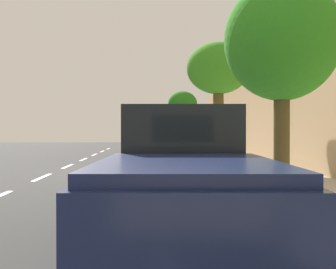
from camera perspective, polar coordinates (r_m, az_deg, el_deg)
ground at (r=15.63m, az=-4.54°, el=-5.20°), size 75.66×75.66×0.00m
sidewalk at (r=15.98m, az=10.13°, el=-4.78°), size 3.77×47.29×0.17m
curb_edge at (r=15.68m, az=3.07°, el=-4.87°), size 0.16×47.29×0.17m
lane_stripe_centre at (r=14.56m, az=-16.91°, el=-5.65°), size 0.14×44.20×0.01m
lane_stripe_bike_edge at (r=15.62m, az=-2.33°, el=-5.19°), size 0.12×47.29×0.01m
building_facade at (r=16.52m, az=17.41°, el=3.40°), size 0.50×47.29×4.79m
parked_pickup_dark_blue_second at (r=5.68m, az=2.15°, el=-6.35°), size 2.20×5.38×1.95m
parked_sedan_white_mid at (r=16.92m, az=-1.38°, el=-2.20°), size 2.04×4.50×1.52m
parked_suv_black_far at (r=25.46m, az=-1.52°, el=-0.63°), size 2.20×4.81×1.99m
parked_sedan_green_farthest at (r=31.77m, az=-1.39°, el=-0.87°), size 1.90×4.43×1.52m
bicycle_at_curb at (r=21.29m, az=0.41°, el=-2.63°), size 1.70×0.58×0.76m
cyclist_with_backpack at (r=20.83m, az=1.09°, el=-0.96°), size 0.44×0.62×1.66m
street_tree_mid_block at (r=8.80m, az=15.38°, el=12.19°), size 2.31×2.31×4.44m
street_tree_far_end at (r=16.52m, az=6.94°, el=8.72°), size 2.49×2.49×4.85m
street_tree_corner at (r=35.28m, az=2.01°, el=4.12°), size 2.47×2.47×4.71m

